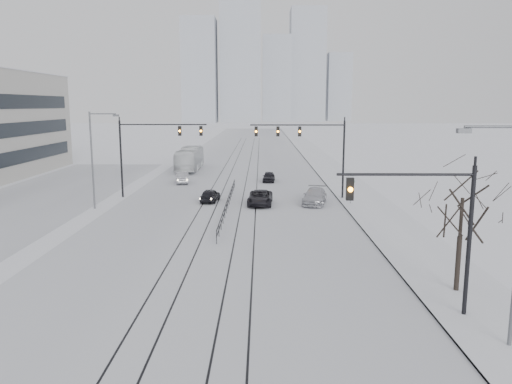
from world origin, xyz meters
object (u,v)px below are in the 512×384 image
at_px(sedan_nb_far, 269,177).
at_px(bare_tree, 462,208).
at_px(sedan_sb_outer, 183,178).
at_px(traffic_mast_near, 434,220).
at_px(sedan_sb_inner, 210,195).
at_px(sedan_nb_front, 260,198).
at_px(box_truck, 190,159).
at_px(sedan_nb_right, 315,196).

bearing_deg(sedan_nb_far, bare_tree, -72.58).
distance_m(sedan_sb_outer, sedan_nb_far, 10.82).
xyz_separation_m(traffic_mast_near, sedan_nb_far, (-6.70, 40.81, -3.94)).
height_order(sedan_sb_inner, sedan_nb_front, sedan_nb_front).
distance_m(sedan_sb_inner, sedan_nb_far, 14.68).
bearing_deg(sedan_nb_far, sedan_nb_front, -90.25).
distance_m(bare_tree, sedan_sb_outer, 41.75).
relative_size(traffic_mast_near, sedan_nb_far, 1.93).
relative_size(sedan_sb_outer, box_truck, 0.36).
bearing_deg(sedan_nb_right, sedan_nb_far, 118.47).
bearing_deg(sedan_nb_right, sedan_nb_front, -161.97).
bearing_deg(sedan_nb_far, sedan_sb_outer, -169.34).
bearing_deg(sedan_sb_inner, sedan_nb_front, 169.49).
relative_size(sedan_nb_front, sedan_nb_right, 0.96).
distance_m(sedan_sb_outer, sedan_nb_right, 19.87).
bearing_deg(sedan_nb_front, sedan_nb_right, 9.30).
bearing_deg(box_truck, sedan_nb_right, 121.78).
height_order(sedan_nb_far, box_truck, box_truck).
xyz_separation_m(sedan_sb_outer, sedan_nb_right, (15.01, -13.02, 0.05)).
distance_m(sedan_nb_right, sedan_nb_far, 14.92).
distance_m(bare_tree, sedan_sb_inner, 29.05).
relative_size(sedan_sb_outer, sedan_nb_front, 0.86).
bearing_deg(sedan_sb_inner, traffic_mast_near, 121.36).
xyz_separation_m(sedan_sb_outer, box_truck, (-0.85, 12.50, 0.97)).
distance_m(sedan_sb_inner, sedan_nb_right, 10.41).
bearing_deg(sedan_sb_outer, sedan_nb_front, 116.93).
xyz_separation_m(sedan_nb_right, sedan_nb_far, (-4.27, 14.30, -0.13)).
relative_size(sedan_sb_inner, sedan_sb_outer, 0.90).
bearing_deg(sedan_sb_outer, sedan_nb_right, 130.60).
distance_m(bare_tree, sedan_nb_front, 25.38).
distance_m(traffic_mast_near, sedan_nb_right, 26.90).
xyz_separation_m(sedan_nb_front, sedan_nb_right, (5.35, 0.58, 0.06)).
distance_m(traffic_mast_near, sedan_nb_far, 41.54).
distance_m(traffic_mast_near, bare_tree, 3.85).
relative_size(sedan_sb_outer, sedan_nb_right, 0.83).
bearing_deg(traffic_mast_near, bare_tree, 51.24).
height_order(sedan_sb_outer, sedan_nb_right, sedan_nb_right).
height_order(traffic_mast_near, sedan_sb_outer, traffic_mast_near).
height_order(sedan_nb_front, sedan_nb_right, sedan_nb_right).
height_order(sedan_nb_front, sedan_nb_far, sedan_nb_front).
height_order(sedan_sb_inner, sedan_sb_outer, sedan_sb_outer).
bearing_deg(traffic_mast_near, sedan_nb_front, 106.68).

